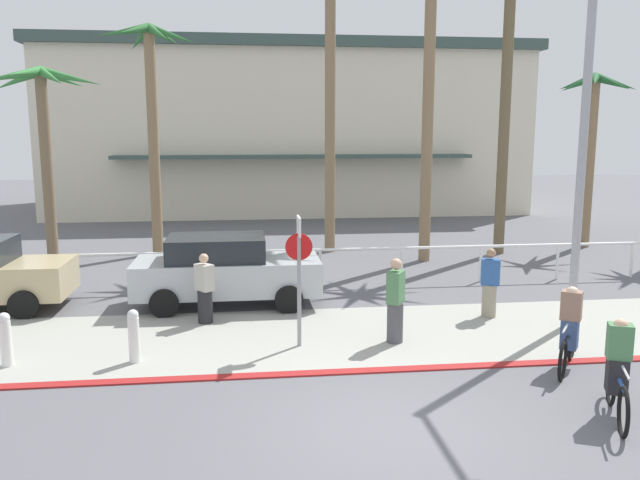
{
  "coord_description": "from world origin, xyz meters",
  "views": [
    {
      "loc": [
        -2.02,
        -8.23,
        4.14
      ],
      "look_at": [
        -0.31,
        6.0,
        1.7
      ],
      "focal_mm": 35.81,
      "sensor_mm": 36.0,
      "label": 1
    }
  ],
  "objects_px": {
    "car_silver_1": "(225,270)",
    "cyclist_blue_1": "(618,371)",
    "streetlight_curb": "(590,125)",
    "palm_tree_3": "(330,37)",
    "pedestrian_1": "(490,286)",
    "palm_tree_2": "(151,90)",
    "pedestrian_2": "(205,292)",
    "bollard_0": "(134,336)",
    "stop_sign_bike_lane": "(299,262)",
    "palm_tree_1": "(42,113)",
    "bollard_2": "(6,339)",
    "palm_tree_6": "(593,120)",
    "pedestrian_0": "(395,304)",
    "cyclist_black_0": "(569,330)",
    "palm_tree_4": "(429,27)",
    "palm_tree_5": "(508,28)"
  },
  "relations": [
    {
      "from": "palm_tree_5",
      "to": "palm_tree_3",
      "type": "bearing_deg",
      "value": 169.66
    },
    {
      "from": "cyclist_blue_1",
      "to": "pedestrian_1",
      "type": "bearing_deg",
      "value": 89.3
    },
    {
      "from": "palm_tree_2",
      "to": "pedestrian_2",
      "type": "bearing_deg",
      "value": -76.09
    },
    {
      "from": "car_silver_1",
      "to": "cyclist_blue_1",
      "type": "relative_size",
      "value": 2.59
    },
    {
      "from": "bollard_2",
      "to": "palm_tree_4",
      "type": "xyz_separation_m",
      "value": [
        10.0,
        8.43,
        6.79
      ]
    },
    {
      "from": "streetlight_curb",
      "to": "palm_tree_2",
      "type": "height_order",
      "value": "palm_tree_2"
    },
    {
      "from": "palm_tree_4",
      "to": "pedestrian_1",
      "type": "distance_m",
      "value": 9.26
    },
    {
      "from": "stop_sign_bike_lane",
      "to": "car_silver_1",
      "type": "xyz_separation_m",
      "value": [
        -1.5,
        3.23,
        -0.81
      ]
    },
    {
      "from": "palm_tree_2",
      "to": "car_silver_1",
      "type": "distance_m",
      "value": 8.71
    },
    {
      "from": "palm_tree_4",
      "to": "cyclist_blue_1",
      "type": "bearing_deg",
      "value": -91.89
    },
    {
      "from": "stop_sign_bike_lane",
      "to": "palm_tree_3",
      "type": "height_order",
      "value": "palm_tree_3"
    },
    {
      "from": "palm_tree_2",
      "to": "palm_tree_3",
      "type": "distance_m",
      "value": 6.17
    },
    {
      "from": "streetlight_curb",
      "to": "stop_sign_bike_lane",
      "type": "bearing_deg",
      "value": -175.46
    },
    {
      "from": "palm_tree_2",
      "to": "cyclist_blue_1",
      "type": "xyz_separation_m",
      "value": [
        8.35,
        -13.81,
        -4.79
      ]
    },
    {
      "from": "pedestrian_0",
      "to": "palm_tree_5",
      "type": "bearing_deg",
      "value": 56.95
    },
    {
      "from": "palm_tree_4",
      "to": "palm_tree_5",
      "type": "height_order",
      "value": "palm_tree_4"
    },
    {
      "from": "streetlight_curb",
      "to": "cyclist_black_0",
      "type": "bearing_deg",
      "value": -121.94
    },
    {
      "from": "bollard_0",
      "to": "cyclist_black_0",
      "type": "relative_size",
      "value": 0.66
    },
    {
      "from": "stop_sign_bike_lane",
      "to": "palm_tree_2",
      "type": "bearing_deg",
      "value": 111.4
    },
    {
      "from": "streetlight_curb",
      "to": "palm_tree_3",
      "type": "height_order",
      "value": "palm_tree_3"
    },
    {
      "from": "palm_tree_6",
      "to": "pedestrian_0",
      "type": "relative_size",
      "value": 3.61
    },
    {
      "from": "palm_tree_3",
      "to": "palm_tree_6",
      "type": "xyz_separation_m",
      "value": [
        9.4,
        -0.11,
        -2.7
      ]
    },
    {
      "from": "bollard_0",
      "to": "car_silver_1",
      "type": "distance_m",
      "value": 4.08
    },
    {
      "from": "stop_sign_bike_lane",
      "to": "cyclist_blue_1",
      "type": "bearing_deg",
      "value": -39.72
    },
    {
      "from": "palm_tree_2",
      "to": "bollard_2",
      "type": "bearing_deg",
      "value": -96.82
    },
    {
      "from": "palm_tree_5",
      "to": "pedestrian_1",
      "type": "relative_size",
      "value": 6.28
    },
    {
      "from": "stop_sign_bike_lane",
      "to": "palm_tree_4",
      "type": "relative_size",
      "value": 0.25
    },
    {
      "from": "palm_tree_1",
      "to": "pedestrian_1",
      "type": "height_order",
      "value": "palm_tree_1"
    },
    {
      "from": "streetlight_curb",
      "to": "car_silver_1",
      "type": "relative_size",
      "value": 1.7
    },
    {
      "from": "bollard_0",
      "to": "palm_tree_2",
      "type": "distance_m",
      "value": 11.86
    },
    {
      "from": "palm_tree_3",
      "to": "palm_tree_1",
      "type": "bearing_deg",
      "value": -177.7
    },
    {
      "from": "car_silver_1",
      "to": "cyclist_blue_1",
      "type": "height_order",
      "value": "car_silver_1"
    },
    {
      "from": "car_silver_1",
      "to": "cyclist_black_0",
      "type": "xyz_separation_m",
      "value": [
        6.13,
        -4.92,
        -0.18
      ]
    },
    {
      "from": "bollard_0",
      "to": "palm_tree_6",
      "type": "height_order",
      "value": "palm_tree_6"
    },
    {
      "from": "streetlight_curb",
      "to": "cyclist_blue_1",
      "type": "xyz_separation_m",
      "value": [
        -1.62,
        -4.09,
        -3.58
      ]
    },
    {
      "from": "palm_tree_3",
      "to": "pedestrian_1",
      "type": "distance_m",
      "value": 10.92
    },
    {
      "from": "cyclist_black_0",
      "to": "palm_tree_1",
      "type": "bearing_deg",
      "value": 136.85
    },
    {
      "from": "stop_sign_bike_lane",
      "to": "bollard_0",
      "type": "distance_m",
      "value": 3.3
    },
    {
      "from": "pedestrian_1",
      "to": "palm_tree_3",
      "type": "bearing_deg",
      "value": 106.59
    },
    {
      "from": "car_silver_1",
      "to": "palm_tree_2",
      "type": "bearing_deg",
      "value": 109.71
    },
    {
      "from": "cyclist_blue_1",
      "to": "pedestrian_1",
      "type": "height_order",
      "value": "pedestrian_1"
    },
    {
      "from": "bollard_0",
      "to": "streetlight_curb",
      "type": "height_order",
      "value": "streetlight_curb"
    },
    {
      "from": "palm_tree_2",
      "to": "stop_sign_bike_lane",
      "type": "bearing_deg",
      "value": -68.6
    },
    {
      "from": "bollard_0",
      "to": "pedestrian_1",
      "type": "distance_m",
      "value": 7.72
    },
    {
      "from": "bollard_2",
      "to": "car_silver_1",
      "type": "height_order",
      "value": "car_silver_1"
    },
    {
      "from": "stop_sign_bike_lane",
      "to": "palm_tree_1",
      "type": "relative_size",
      "value": 0.42
    },
    {
      "from": "streetlight_curb",
      "to": "cyclist_black_0",
      "type": "distance_m",
      "value": 4.39
    },
    {
      "from": "palm_tree_2",
      "to": "car_silver_1",
      "type": "height_order",
      "value": "palm_tree_2"
    },
    {
      "from": "streetlight_curb",
      "to": "palm_tree_1",
      "type": "xyz_separation_m",
      "value": [
        -13.27,
        9.02,
        0.45
      ]
    },
    {
      "from": "cyclist_black_0",
      "to": "pedestrian_1",
      "type": "height_order",
      "value": "pedestrian_1"
    }
  ]
}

